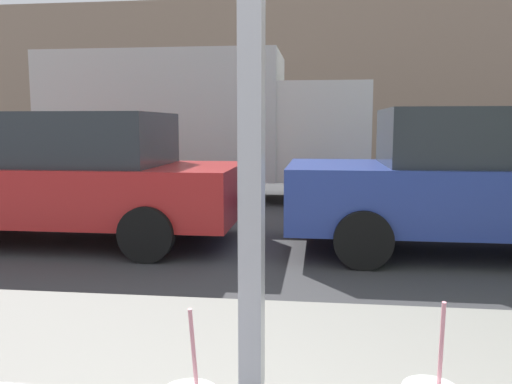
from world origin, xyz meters
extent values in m
plane|color=#38383A|center=(0.00, 8.00, 0.00)|extent=(60.00, 60.00, 0.00)
cube|color=#9E9EA3|center=(0.00, 0.08, 1.69)|extent=(0.05, 0.08, 1.50)
cube|color=gray|center=(0.00, 20.59, 3.24)|extent=(28.00, 1.20, 6.48)
cylinder|color=pink|center=(0.35, -0.19, 1.17)|extent=(0.01, 0.04, 0.20)
cylinder|color=pink|center=(-0.06, -0.22, 1.15)|extent=(0.01, 0.04, 0.20)
cube|color=red|center=(-3.22, 5.49, 0.67)|extent=(4.66, 1.88, 0.70)
cube|color=#282D33|center=(-3.08, 5.49, 1.36)|extent=(2.42, 1.66, 0.68)
cylinder|color=black|center=(-1.78, 6.43, 0.32)|extent=(0.64, 0.18, 0.64)
cylinder|color=black|center=(-1.78, 4.55, 0.32)|extent=(0.64, 0.18, 0.64)
cylinder|color=black|center=(-4.67, 6.43, 0.32)|extent=(0.64, 0.18, 0.64)
cube|color=#283D93|center=(2.02, 5.49, 0.69)|extent=(4.50, 1.88, 0.74)
cube|color=#282D33|center=(2.08, 5.49, 1.40)|extent=(2.34, 1.65, 0.67)
cylinder|color=black|center=(0.62, 6.43, 0.32)|extent=(0.64, 0.18, 0.64)
cylinder|color=black|center=(0.62, 4.55, 0.32)|extent=(0.64, 0.18, 0.64)
cube|color=beige|center=(-3.07, 9.77, 1.71)|extent=(4.79, 2.20, 2.53)
cube|color=beige|center=(0.13, 9.77, 1.40)|extent=(1.90, 2.10, 1.90)
cylinder|color=black|center=(0.13, 10.82, 0.45)|extent=(0.90, 0.24, 0.90)
cylinder|color=black|center=(0.13, 8.72, 0.45)|extent=(0.90, 0.24, 0.90)
cylinder|color=black|center=(-3.90, 10.87, 0.45)|extent=(0.90, 0.24, 0.90)
cylinder|color=black|center=(-3.90, 8.67, 0.45)|extent=(0.90, 0.24, 0.90)
camera|label=1|loc=(0.15, -1.04, 1.54)|focal=36.76mm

